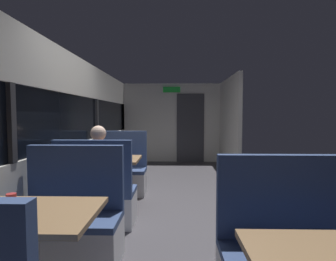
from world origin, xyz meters
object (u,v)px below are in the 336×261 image
Objects in this scene: dining_table_mid_window at (110,165)px; coffee_cup_primary at (11,200)px; bench_mid_window_facing_entry at (119,175)px; dining_table_near_window at (31,226)px; seated_passenger at (98,182)px; bench_near_window_facing_entry at (71,228)px; bench_mid_window_facing_end at (97,199)px.

coffee_cup_primary reaches higher than dining_table_mid_window.
dining_table_near_window is at bearing -90.00° from bench_mid_window_facing_entry.
dining_table_mid_window is at bearing -90.00° from bench_mid_window_facing_entry.
seated_passenger is (0.00, -1.33, 0.21)m from bench_mid_window_facing_entry.
bench_near_window_facing_entry is (0.00, 0.70, -0.31)m from dining_table_near_window.
bench_mid_window_facing_end and bench_mid_window_facing_entry have the same top height.
dining_table_near_window is 2.99m from bench_mid_window_facing_entry.
dining_table_near_window is 0.82× the size of bench_mid_window_facing_entry.
seated_passenger is 1.57m from coffee_cup_primary.
dining_table_near_window is at bearing -90.00° from dining_table_mid_window.
dining_table_near_window is at bearing -29.45° from coffee_cup_primary.
coffee_cup_primary is (-0.20, -2.16, 0.15)m from dining_table_mid_window.
bench_mid_window_facing_entry is at bearing 85.93° from coffee_cup_primary.
bench_mid_window_facing_end is 1.55m from coffee_cup_primary.
bench_mid_window_facing_end is at bearing 82.07° from coffee_cup_primary.
bench_near_window_facing_entry reaches higher than coffee_cup_primary.
bench_mid_window_facing_entry is (0.00, 2.28, 0.00)m from bench_near_window_facing_entry.
bench_mid_window_facing_entry is at bearing 90.00° from dining_table_near_window.
dining_table_mid_window is at bearing 90.00° from seated_passenger.
bench_mid_window_facing_end is (0.00, -0.70, -0.31)m from dining_table_mid_window.
bench_near_window_facing_entry is 12.22× the size of coffee_cup_primary.
dining_table_mid_window is 0.64m from seated_passenger.
seated_passenger reaches higher than bench_mid_window_facing_entry.
seated_passenger reaches higher than dining_table_near_window.
seated_passenger is (0.00, 0.07, 0.21)m from bench_mid_window_facing_end.
bench_mid_window_facing_end reaches higher than coffee_cup_primary.
bench_near_window_facing_entry is 0.97m from seated_passenger.
dining_table_mid_window is 0.71× the size of seated_passenger.
seated_passenger is (0.00, -0.63, -0.10)m from dining_table_mid_window.
dining_table_mid_window is 10.00× the size of coffee_cup_primary.
coffee_cup_primary is at bearing -109.23° from bench_near_window_facing_entry.
dining_table_near_window is 2.28m from dining_table_mid_window.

